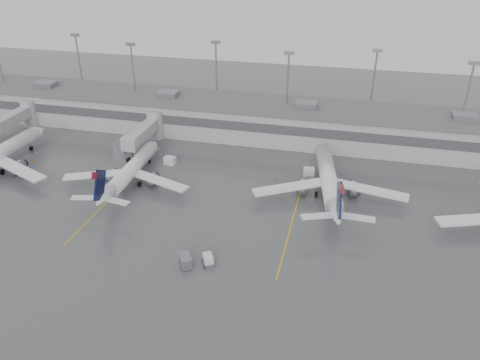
# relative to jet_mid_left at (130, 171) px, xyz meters

# --- Properties ---
(ground) EXTENTS (260.00, 260.00, 0.00)m
(ground) POSITION_rel_jet_mid_left_xyz_m (16.08, -26.19, -2.95)
(ground) COLOR #525254
(ground) RESTS_ON ground
(terminal) EXTENTS (152.00, 17.00, 9.45)m
(terminal) POSITION_rel_jet_mid_left_xyz_m (16.07, 31.79, 1.23)
(terminal) COLOR #ACACA7
(terminal) RESTS_ON ground
(light_masts) EXTENTS (142.40, 8.00, 20.60)m
(light_masts) POSITION_rel_jet_mid_left_xyz_m (16.08, 37.56, 9.08)
(light_masts) COLOR gray
(light_masts) RESTS_ON ground
(jet_bridge_left) EXTENTS (4.00, 17.20, 7.00)m
(jet_bridge_left) POSITION_rel_jet_mid_left_xyz_m (-39.42, 19.53, 0.92)
(jet_bridge_left) COLOR #A6A9AB
(jet_bridge_left) RESTS_ON ground
(jet_bridge_right) EXTENTS (4.00, 17.20, 7.00)m
(jet_bridge_right) POSITION_rel_jet_mid_left_xyz_m (-4.42, 19.53, 0.92)
(jet_bridge_right) COLOR #A6A9AB
(jet_bridge_right) RESTS_ON ground
(stand_markings) EXTENTS (105.25, 40.00, 0.01)m
(stand_markings) POSITION_rel_jet_mid_left_xyz_m (16.08, -2.19, -2.94)
(stand_markings) COLOR #E3A70D
(stand_markings) RESTS_ON ground
(jet_mid_left) EXTENTS (26.13, 29.31, 9.48)m
(jet_mid_left) POSITION_rel_jet_mid_left_xyz_m (0.00, 0.00, 0.00)
(jet_mid_left) COLOR white
(jet_mid_left) RESTS_ON ground
(jet_mid_right) EXTENTS (28.83, 32.59, 10.61)m
(jet_mid_right) POSITION_rel_jet_mid_left_xyz_m (38.92, 4.75, 0.35)
(jet_mid_right) COLOR white
(jet_mid_right) RESTS_ON ground
(baggage_tug) EXTENTS (2.54, 2.90, 1.59)m
(baggage_tug) POSITION_rel_jet_mid_left_xyz_m (22.79, -20.89, -2.32)
(baggage_tug) COLOR white
(baggage_tug) RESTS_ON ground
(baggage_cart) EXTENTS (2.76, 3.20, 1.78)m
(baggage_cart) POSITION_rel_jet_mid_left_xyz_m (19.59, -22.09, -2.02)
(baggage_cart) COLOR slate
(baggage_cart) RESTS_ON ground
(gse_uld_a) EXTENTS (3.04, 2.50, 1.85)m
(gse_uld_a) POSITION_rel_jet_mid_left_xyz_m (-34.71, 12.79, -2.02)
(gse_uld_a) COLOR white
(gse_uld_a) RESTS_ON ground
(gse_uld_b) EXTENTS (2.58, 1.87, 1.71)m
(gse_uld_b) POSITION_rel_jet_mid_left_xyz_m (4.28, 10.56, -2.09)
(gse_uld_b) COLOR white
(gse_uld_b) RESTS_ON ground
(gse_uld_c) EXTENTS (2.46, 1.84, 1.59)m
(gse_uld_c) POSITION_rel_jet_mid_left_xyz_m (34.39, 12.65, -2.15)
(gse_uld_c) COLOR white
(gse_uld_c) RESTS_ON ground
(gse_loader) EXTENTS (3.28, 4.15, 2.26)m
(gse_loader) POSITION_rel_jet_mid_left_xyz_m (-9.92, 14.77, -1.81)
(gse_loader) COLOR slate
(gse_loader) RESTS_ON ground
(cone_a) EXTENTS (0.43, 0.43, 0.68)m
(cone_a) POSITION_rel_jet_mid_left_xyz_m (-25.93, 4.50, -2.60)
(cone_a) COLOR #E06504
(cone_a) RESTS_ON ground
(cone_b) EXTENTS (0.38, 0.38, 0.61)m
(cone_b) POSITION_rel_jet_mid_left_xyz_m (-9.64, 14.38, -2.64)
(cone_b) COLOR #E06504
(cone_b) RESTS_ON ground
(cone_c) EXTENTS (0.41, 0.41, 0.66)m
(cone_c) POSITION_rel_jet_mid_left_xyz_m (28.32, 8.35, -2.62)
(cone_c) COLOR #E06504
(cone_c) RESTS_ON ground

